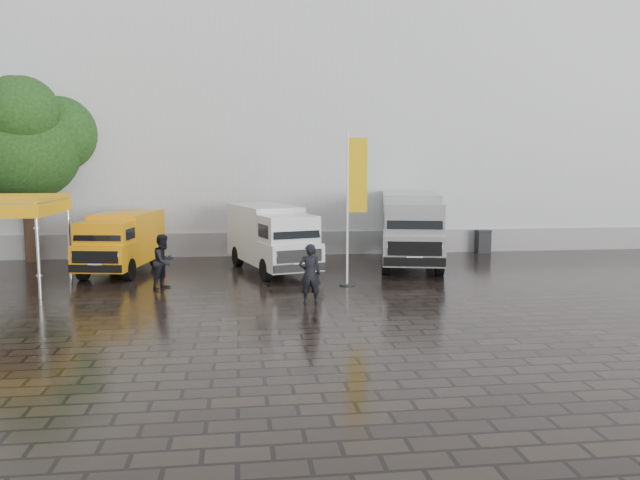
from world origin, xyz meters
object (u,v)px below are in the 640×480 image
object	(u,v)px
van_silver	(411,230)
flagpole	(353,200)
person_front	(310,274)
person_tent	(164,262)
wheelie_bin	(483,241)
van_yellow	(121,243)
van_white	(271,239)

from	to	relation	value
van_silver	flagpole	world-z (taller)	flagpole
flagpole	van_silver	bearing A→B (deg)	51.18
flagpole	person_front	size ratio (longest dim) A/B	2.91
flagpole	person_tent	size ratio (longest dim) A/B	2.87
van_silver	person_front	distance (m)	7.64
flagpole	wheelie_bin	world-z (taller)	flagpole
flagpole	person_front	bearing A→B (deg)	-123.46
person_front	van_yellow	bearing A→B (deg)	-40.95
van_white	van_silver	xyz separation A→B (m)	(5.35, 0.66, 0.19)
person_front	person_tent	size ratio (longest dim) A/B	0.98
van_silver	person_tent	world-z (taller)	van_silver
van_white	person_tent	distance (m)	4.46
van_yellow	van_silver	xyz separation A→B (m)	(10.68, 0.27, 0.31)
person_front	van_silver	bearing A→B (deg)	-124.01
van_yellow	person_front	size ratio (longest dim) A/B	2.74
van_yellow	wheelie_bin	bearing A→B (deg)	22.95
person_front	van_white	bearing A→B (deg)	-79.02
person_tent	flagpole	bearing A→B (deg)	-59.83
van_white	person_tent	bearing A→B (deg)	-157.88
flagpole	person_tent	distance (m)	6.23
wheelie_bin	person_front	world-z (taller)	person_front
flagpole	wheelie_bin	distance (m)	9.92
van_yellow	van_white	xyz separation A→B (m)	(5.33, -0.39, 0.12)
van_yellow	person_tent	distance (m)	3.66
wheelie_bin	person_front	distance (m)	12.63
van_white	flagpole	distance (m)	4.13
van_yellow	person_front	bearing A→B (deg)	-33.31
person_tent	van_white	bearing A→B (deg)	-19.79
van_yellow	van_white	distance (m)	5.35
van_yellow	person_tent	bearing A→B (deg)	-49.39
van_yellow	person_tent	size ratio (longest dim) A/B	2.69
van_yellow	van_white	world-z (taller)	van_white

